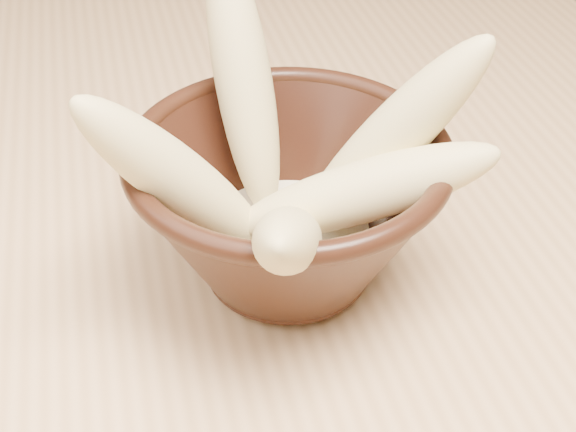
% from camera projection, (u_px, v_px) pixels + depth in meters
% --- Properties ---
extents(bowl, '(0.18, 0.18, 0.10)m').
position_uv_depth(bowl, '(288.00, 204.00, 0.46)').
color(bowl, black).
rests_on(bowl, table).
extents(milk_puddle, '(0.10, 0.10, 0.01)m').
position_uv_depth(milk_puddle, '(288.00, 237.00, 0.47)').
color(milk_puddle, '#FBEECA').
rests_on(milk_puddle, bowl).
extents(banana_upright, '(0.05, 0.11, 0.16)m').
position_uv_depth(banana_upright, '(244.00, 80.00, 0.47)').
color(banana_upright, '#DAC480').
rests_on(banana_upright, bowl).
extents(banana_left, '(0.12, 0.04, 0.14)m').
position_uv_depth(banana_left, '(179.00, 180.00, 0.41)').
color(banana_left, '#DAC480').
rests_on(banana_left, bowl).
extents(banana_right, '(0.12, 0.06, 0.14)m').
position_uv_depth(banana_right, '(391.00, 139.00, 0.44)').
color(banana_right, '#DAC480').
rests_on(banana_right, bowl).
extents(banana_across, '(0.15, 0.07, 0.09)m').
position_uv_depth(banana_across, '(362.00, 192.00, 0.43)').
color(banana_across, '#DAC480').
rests_on(banana_across, bowl).
extents(banana_front, '(0.07, 0.14, 0.12)m').
position_uv_depth(banana_front, '(288.00, 240.00, 0.40)').
color(banana_front, '#DAC480').
rests_on(banana_front, bowl).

